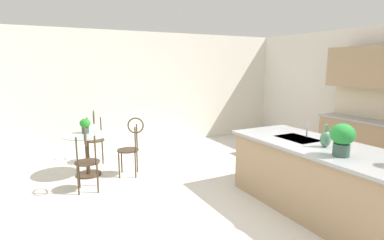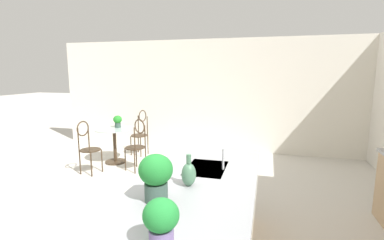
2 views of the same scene
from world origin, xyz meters
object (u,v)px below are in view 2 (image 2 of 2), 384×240
(potted_plant_counter_far, at_px, (161,220))
(chair_by_island, at_px, (88,145))
(chair_near_window, at_px, (137,142))
(potted_plant_on_table, at_px, (118,121))
(potted_plant_counter_near, at_px, (156,174))
(vase_on_counter, at_px, (189,174))
(chair_toward_desk, at_px, (141,130))
(bistro_table, at_px, (115,142))

(potted_plant_counter_far, bearing_deg, chair_by_island, -138.98)
(chair_near_window, distance_m, potted_plant_on_table, 0.90)
(chair_by_island, relative_size, potted_plant_counter_near, 2.77)
(chair_near_window, xyz_separation_m, vase_on_counter, (2.57, 1.77, 0.46))
(potted_plant_counter_near, bearing_deg, chair_toward_desk, -153.08)
(bistro_table, height_order, chair_toward_desk, chair_toward_desk)
(bistro_table, bearing_deg, potted_plant_on_table, 175.05)
(vase_on_counter, bearing_deg, chair_near_window, -145.52)
(potted_plant_on_table, relative_size, potted_plant_counter_near, 0.69)
(chair_by_island, bearing_deg, potted_plant_counter_far, 41.02)
(chair_near_window, bearing_deg, chair_by_island, -63.09)
(chair_toward_desk, relative_size, potted_plant_counter_near, 2.77)
(chair_near_window, distance_m, chair_by_island, 0.91)
(chair_toward_desk, relative_size, potted_plant_on_table, 4.00)
(chair_by_island, bearing_deg, chair_toward_desk, 165.87)
(chair_toward_desk, distance_m, potted_plant_counter_far, 5.12)
(chair_near_window, bearing_deg, potted_plant_on_table, -125.85)
(chair_by_island, distance_m, vase_on_counter, 3.39)
(chair_toward_desk, xyz_separation_m, potted_plant_on_table, (0.59, -0.25, 0.32))
(potted_plant_counter_near, xyz_separation_m, vase_on_counter, (-0.35, 0.17, -0.10))
(potted_plant_counter_far, bearing_deg, potted_plant_counter_near, -155.08)
(bistro_table, distance_m, potted_plant_counter_far, 4.64)
(chair_near_window, xyz_separation_m, potted_plant_counter_near, (2.92, 1.60, 0.56))
(chair_by_island, height_order, vase_on_counter, vase_on_counter)
(potted_plant_counter_far, bearing_deg, potted_plant_on_table, -147.39)
(potted_plant_on_table, bearing_deg, vase_on_counter, 38.60)
(potted_plant_counter_near, distance_m, potted_plant_counter_far, 0.61)
(potted_plant_counter_near, height_order, vase_on_counter, potted_plant_counter_near)
(potted_plant_on_table, height_order, potted_plant_counter_far, potted_plant_counter_far)
(potted_plant_counter_near, bearing_deg, potted_plant_on_table, -146.26)
(chair_near_window, relative_size, potted_plant_on_table, 4.00)
(chair_near_window, xyz_separation_m, chair_by_island, (0.41, -0.81, 0.00))
(potted_plant_counter_far, bearing_deg, chair_near_window, -151.87)
(bistro_table, bearing_deg, potted_plant_counter_far, 33.67)
(chair_by_island, height_order, chair_toward_desk, same)
(chair_by_island, relative_size, potted_plant_on_table, 4.00)
(potted_plant_on_table, bearing_deg, potted_plant_counter_near, 33.74)
(chair_near_window, distance_m, vase_on_counter, 3.15)
(chair_by_island, xyz_separation_m, vase_on_counter, (2.16, 2.57, 0.46))
(bistro_table, bearing_deg, vase_on_counter, 40.05)
(chair_toward_desk, xyz_separation_m, potted_plant_counter_far, (4.56, 2.29, 0.52))
(bistro_table, xyz_separation_m, vase_on_counter, (2.92, 2.46, 0.58))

